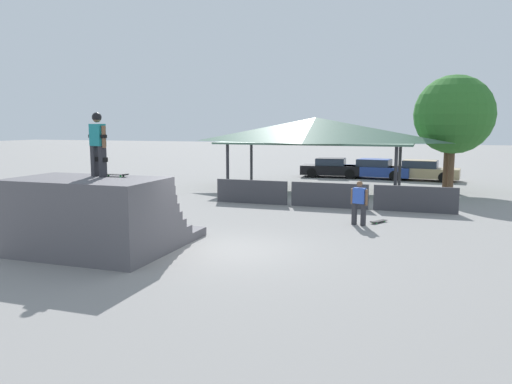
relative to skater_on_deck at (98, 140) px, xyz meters
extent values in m
plane|color=gray|center=(3.35, 0.96, -3.09)|extent=(160.00, 160.00, 0.00)
cube|color=#565459|center=(-0.03, 0.50, -2.96)|extent=(4.07, 4.37, 0.26)
cube|color=#565459|center=(-0.03, 0.00, -2.70)|extent=(4.07, 3.36, 0.26)
cube|color=#565459|center=(-0.03, -0.19, -2.44)|extent=(4.07, 2.99, 0.26)
cube|color=#565459|center=(-0.03, -0.31, -2.18)|extent=(4.07, 2.74, 0.26)
cube|color=#565459|center=(-0.03, -0.40, -1.92)|extent=(4.07, 2.57, 0.26)
cube|color=#565459|center=(-0.03, -0.47, -1.66)|extent=(4.07, 2.44, 0.26)
cube|color=#565459|center=(-0.03, -0.51, -1.40)|extent=(4.07, 2.35, 0.26)
cube|color=#565459|center=(-0.03, -0.53, -1.14)|extent=(4.07, 2.30, 0.26)
cylinder|color=silver|center=(-0.03, 0.60, -1.05)|extent=(3.99, 0.07, 0.07)
cube|color=#2D2D33|center=(0.18, -0.06, -0.59)|extent=(0.20, 0.20, 0.85)
cube|color=black|center=(0.19, -0.03, -0.54)|extent=(0.23, 0.20, 0.12)
cube|color=#2D2D33|center=(-0.18, 0.06, -0.59)|extent=(0.20, 0.20, 0.85)
cube|color=black|center=(-0.17, 0.09, -0.54)|extent=(0.23, 0.20, 0.12)
cube|color=teal|center=(0.00, 0.00, 0.14)|extent=(0.51, 0.37, 0.60)
cylinder|color=brown|center=(0.27, -0.10, 0.09)|extent=(0.14, 0.14, 0.60)
cylinder|color=black|center=(0.27, -0.10, 0.10)|extent=(0.22, 0.22, 0.09)
cylinder|color=brown|center=(-0.27, 0.09, 0.09)|extent=(0.14, 0.14, 0.60)
cylinder|color=black|center=(-0.27, 0.09, 0.10)|extent=(0.22, 0.22, 0.09)
sphere|color=brown|center=(0.00, 0.00, 0.59)|extent=(0.23, 0.23, 0.23)
sphere|color=black|center=(0.00, 0.00, 0.62)|extent=(0.26, 0.26, 0.26)
cylinder|color=green|center=(0.66, 0.18, -0.99)|extent=(0.05, 0.03, 0.05)
cylinder|color=green|center=(0.66, 0.04, -0.99)|extent=(0.05, 0.03, 0.05)
cylinder|color=green|center=(0.18, 0.18, -0.99)|extent=(0.05, 0.03, 0.05)
cylinder|color=green|center=(0.18, 0.04, -0.99)|extent=(0.05, 0.03, 0.05)
cube|color=black|center=(0.42, 0.11, -0.95)|extent=(0.77, 0.21, 0.02)
cube|color=black|center=(0.77, 0.11, -0.93)|extent=(0.10, 0.20, 0.02)
cube|color=#2D2D33|center=(6.27, 5.87, -2.71)|extent=(0.18, 0.18, 0.77)
cube|color=#2D2D33|center=(6.59, 5.78, -2.71)|extent=(0.18, 0.18, 0.77)
cube|color=blue|center=(6.43, 5.82, -2.05)|extent=(0.46, 0.32, 0.55)
cylinder|color=brown|center=(6.18, 5.90, -2.09)|extent=(0.13, 0.13, 0.55)
cylinder|color=brown|center=(6.68, 5.75, -2.09)|extent=(0.13, 0.13, 0.55)
sphere|color=brown|center=(6.43, 5.82, -1.63)|extent=(0.21, 0.21, 0.21)
cylinder|color=green|center=(7.00, 6.24, -3.07)|extent=(0.05, 0.06, 0.05)
cylinder|color=green|center=(6.88, 6.31, -3.07)|extent=(0.05, 0.06, 0.05)
cylinder|color=green|center=(7.25, 6.66, -3.07)|extent=(0.05, 0.06, 0.05)
cylinder|color=green|center=(7.13, 6.73, -3.07)|extent=(0.05, 0.06, 0.05)
cube|color=black|center=(7.07, 6.49, -3.03)|extent=(0.57, 0.78, 0.02)
cube|color=black|center=(6.88, 6.17, -3.01)|extent=(0.22, 0.18, 0.02)
cube|color=#3D3D42|center=(1.27, 9.20, -2.57)|extent=(3.28, 0.12, 1.05)
cube|color=#3D3D42|center=(4.76, 9.20, -2.57)|extent=(3.28, 0.12, 1.05)
cube|color=#3D3D42|center=(8.25, 9.20, -2.57)|extent=(3.28, 0.12, 1.05)
cylinder|color=#2D2D33|center=(-1.25, 12.57, -1.85)|extent=(0.16, 0.16, 2.49)
cylinder|color=#2D2D33|center=(7.27, 12.57, -1.85)|extent=(0.16, 0.16, 2.49)
cylinder|color=#2D2D33|center=(-1.25, 16.34, -1.85)|extent=(0.16, 0.16, 2.49)
cylinder|color=#2D2D33|center=(7.27, 16.34, -1.85)|extent=(0.16, 0.16, 2.49)
cube|color=#4C705B|center=(3.01, 14.45, -0.56)|extent=(10.02, 4.44, 0.10)
pyramid|color=#4C705B|center=(3.01, 14.45, 0.14)|extent=(9.82, 4.35, 1.29)
cylinder|color=brown|center=(9.61, 16.59, -1.57)|extent=(0.28, 0.28, 3.04)
sphere|color=#2D6B28|center=(9.61, 16.59, 1.04)|extent=(3.03, 3.03, 3.03)
cylinder|color=brown|center=(9.86, 16.18, -1.81)|extent=(0.28, 0.28, 2.56)
sphere|color=#2D6B28|center=(9.86, 16.18, 0.92)|extent=(4.04, 4.04, 4.04)
cube|color=black|center=(2.68, 21.50, -2.61)|extent=(4.14, 1.96, 0.62)
cube|color=#283342|center=(2.58, 21.49, -2.07)|extent=(1.95, 1.57, 0.46)
cube|color=black|center=(2.58, 21.49, -1.84)|extent=(1.87, 1.53, 0.04)
cylinder|color=black|center=(3.88, 22.36, -2.77)|extent=(0.65, 0.23, 0.64)
cylinder|color=black|center=(3.96, 20.76, -2.77)|extent=(0.65, 0.23, 0.64)
cylinder|color=black|center=(1.41, 22.24, -2.77)|extent=(0.65, 0.23, 0.64)
cylinder|color=black|center=(1.49, 20.63, -2.77)|extent=(0.65, 0.23, 0.64)
cube|color=navy|center=(5.54, 21.47, -2.61)|extent=(4.61, 2.27, 0.62)
cube|color=#283342|center=(5.42, 21.48, -2.07)|extent=(2.22, 1.70, 0.46)
cube|color=navy|center=(5.42, 21.48, -1.84)|extent=(2.12, 1.65, 0.04)
cylinder|color=black|center=(6.98, 22.09, -2.77)|extent=(0.66, 0.28, 0.64)
cylinder|color=black|center=(6.78, 20.52, -2.77)|extent=(0.66, 0.28, 0.64)
cylinder|color=black|center=(4.30, 22.42, -2.77)|extent=(0.66, 0.28, 0.64)
cylinder|color=black|center=(4.10, 20.85, -2.77)|extent=(0.66, 0.28, 0.64)
cube|color=tan|center=(8.39, 21.36, -2.61)|extent=(4.60, 2.13, 0.62)
cube|color=#283342|center=(8.28, 21.37, -2.07)|extent=(2.20, 1.63, 0.46)
cube|color=tan|center=(8.28, 21.37, -1.84)|extent=(2.10, 1.58, 0.04)
cylinder|color=black|center=(9.82, 21.99, -2.77)|extent=(0.66, 0.26, 0.64)
cylinder|color=black|center=(9.67, 20.45, -2.77)|extent=(0.66, 0.26, 0.64)
cylinder|color=black|center=(7.12, 22.26, -2.77)|extent=(0.66, 0.26, 0.64)
cylinder|color=black|center=(6.96, 20.73, -2.77)|extent=(0.66, 0.26, 0.64)
camera|label=1|loc=(8.55, -11.63, 0.43)|focal=35.00mm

